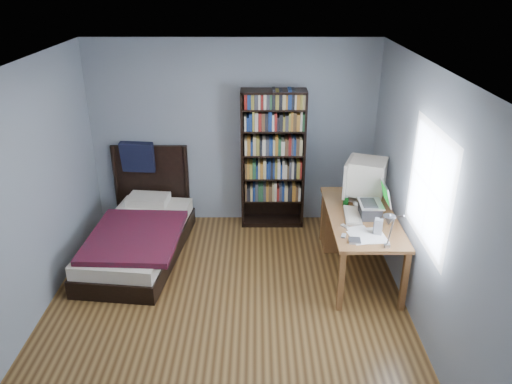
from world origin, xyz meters
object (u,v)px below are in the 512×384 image
at_px(laptop, 372,208).
at_px(bookshelf, 273,160).
at_px(speaker, 378,227).
at_px(soda_can, 346,201).
at_px(desk_lamp, 389,223).
at_px(desk, 353,222).
at_px(keyboard, 353,215).
at_px(crt_monitor, 365,177).
at_px(bed, 140,234).

height_order(laptop, bookshelf, bookshelf).
relative_size(speaker, soda_can, 1.43).
bearing_deg(speaker, desk_lamp, -80.35).
xyz_separation_m(desk, desk_lamp, (0.00, -1.49, 0.76)).
bearing_deg(keyboard, desk_lamp, -78.51).
bearing_deg(crt_monitor, desk_lamp, -93.23).
relative_size(desk, desk_lamp, 2.84).
height_order(desk, crt_monitor, crt_monitor).
distance_m(desk, keyboard, 0.59).
xyz_separation_m(crt_monitor, keyboard, (-0.20, -0.46, -0.28)).
height_order(keyboard, bed, bed).
bearing_deg(desk_lamp, keyboard, 96.64).
height_order(keyboard, bookshelf, bookshelf).
bearing_deg(bed, speaker, -17.18).
xyz_separation_m(crt_monitor, bed, (-2.73, -0.01, -0.76)).
distance_m(keyboard, bookshelf, 1.53).
bearing_deg(desk, laptop, -78.93).
bearing_deg(soda_can, crt_monitor, 36.79).
relative_size(laptop, bed, 0.19).
distance_m(crt_monitor, bed, 2.84).
relative_size(speaker, bed, 0.08).
distance_m(desk, desk_lamp, 1.67).
xyz_separation_m(bookshelf, bed, (-1.67, -0.80, -0.69)).
xyz_separation_m(desk_lamp, keyboard, (-0.12, 1.01, -0.43)).
bearing_deg(speaker, crt_monitor, 106.47).
xyz_separation_m(desk_lamp, bed, (-2.65, 1.46, -0.92)).
distance_m(desk, speaker, 0.96).
bearing_deg(crt_monitor, bed, -179.89).
bearing_deg(desk, keyboard, -103.41).
xyz_separation_m(soda_can, bookshelf, (-0.83, 0.97, 0.15)).
height_order(crt_monitor, bed, crt_monitor).
bearing_deg(desk_lamp, speaker, 82.83).
bearing_deg(bed, desk_lamp, -28.83).
bearing_deg(soda_can, keyboard, -83.49).
bearing_deg(desk, bed, -179.35).
height_order(crt_monitor, keyboard, crt_monitor).
xyz_separation_m(crt_monitor, laptop, (0.01, -0.46, -0.18)).
bearing_deg(bookshelf, soda_can, -49.51).
xyz_separation_m(crt_monitor, desk_lamp, (-0.08, -1.46, 0.16)).
distance_m(desk, laptop, 0.65).
bearing_deg(desk, desk_lamp, -89.89).
bearing_deg(laptop, desk, 101.07).
relative_size(desk_lamp, soda_can, 4.71).
distance_m(keyboard, soda_can, 0.29).
height_order(speaker, bookshelf, bookshelf).
bearing_deg(crt_monitor, soda_can, -143.21).
relative_size(desk, laptop, 3.93).
relative_size(laptop, desk_lamp, 0.72).
relative_size(desk_lamp, bookshelf, 0.30).
xyz_separation_m(crt_monitor, speaker, (-0.01, -0.85, -0.21)).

